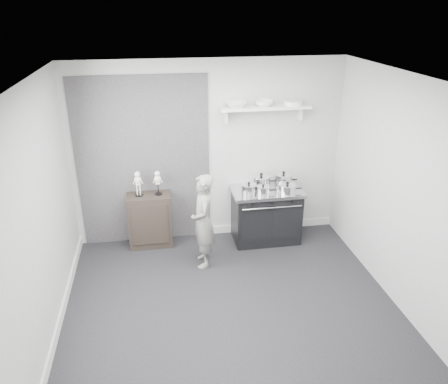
{
  "coord_description": "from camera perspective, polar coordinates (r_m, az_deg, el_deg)",
  "views": [
    {
      "loc": [
        -0.79,
        -4.28,
        3.4
      ],
      "look_at": [
        0.09,
        0.95,
        1.07
      ],
      "focal_mm": 35.0,
      "sensor_mm": 36.0,
      "label": 1
    }
  ],
  "objects": [
    {
      "name": "bowl_small",
      "position": [
        6.29,
        5.25,
        11.48
      ],
      "size": [
        0.26,
        0.26,
        0.08
      ],
      "primitive_type": "imported",
      "color": "white",
      "rests_on": "wall_shelf"
    },
    {
      "name": "pot_front_center",
      "position": [
        6.33,
        5.12,
        0.24
      ],
      "size": [
        0.28,
        0.19,
        0.16
      ],
      "color": "silver",
      "rests_on": "stove"
    },
    {
      "name": "plate_stack",
      "position": [
        6.42,
        9.02,
        11.43
      ],
      "size": [
        0.27,
        0.27,
        0.06
      ],
      "primitive_type": "cylinder",
      "color": "white",
      "rests_on": "wall_shelf"
    },
    {
      "name": "skeleton_torso",
      "position": [
        6.35,
        -8.66,
        1.42
      ],
      "size": [
        0.12,
        0.07,
        0.42
      ],
      "primitive_type": null,
      "color": "white",
      "rests_on": "side_cabinet"
    },
    {
      "name": "child",
      "position": [
        5.92,
        -2.76,
        -3.83
      ],
      "size": [
        0.33,
        0.5,
        1.33
      ],
      "primitive_type": "imported",
      "rotation": [
        0.0,
        0.0,
        -1.6
      ],
      "color": "gray",
      "rests_on": "ground"
    },
    {
      "name": "skeleton_full",
      "position": [
        6.35,
        -11.18,
        1.3
      ],
      "size": [
        0.12,
        0.08,
        0.43
      ],
      "primitive_type": null,
      "color": "white",
      "rests_on": "side_cabinet"
    },
    {
      "name": "pot_back_right",
      "position": [
        6.65,
        7.75,
        1.61
      ],
      "size": [
        0.35,
        0.26,
        0.23
      ],
      "color": "silver",
      "rests_on": "stove"
    },
    {
      "name": "pot_front_left",
      "position": [
        6.35,
        3.26,
        0.45
      ],
      "size": [
        0.31,
        0.23,
        0.17
      ],
      "color": "silver",
      "rests_on": "stove"
    },
    {
      "name": "side_cabinet",
      "position": [
        6.61,
        -9.64,
        -3.62
      ],
      "size": [
        0.63,
        0.37,
        0.82
      ],
      "primitive_type": "cube",
      "color": "black",
      "rests_on": "ground"
    },
    {
      "name": "room_shell",
      "position": [
        4.82,
        -0.49,
        2.24
      ],
      "size": [
        4.02,
        3.62,
        2.71
      ],
      "color": "beige",
      "rests_on": "ground"
    },
    {
      "name": "pot_back_left",
      "position": [
        6.58,
        4.87,
        1.43
      ],
      "size": [
        0.37,
        0.29,
        0.22
      ],
      "color": "silver",
      "rests_on": "stove"
    },
    {
      "name": "ground",
      "position": [
        5.52,
        0.76,
        -14.32
      ],
      "size": [
        4.0,
        4.0,
        0.0
      ],
      "primitive_type": "plane",
      "color": "black",
      "rests_on": "ground"
    },
    {
      "name": "bowl_large",
      "position": [
        6.21,
        1.59,
        11.36
      ],
      "size": [
        0.3,
        0.3,
        0.07
      ],
      "primitive_type": "imported",
      "color": "white",
      "rests_on": "wall_shelf"
    },
    {
      "name": "wall_shelf",
      "position": [
        6.32,
        5.38,
        10.85
      ],
      "size": [
        1.3,
        0.26,
        0.24
      ],
      "color": "white",
      "rests_on": "room_shell"
    },
    {
      "name": "pot_front_right",
      "position": [
        6.41,
        8.28,
        0.46
      ],
      "size": [
        0.35,
        0.26,
        0.18
      ],
      "color": "silver",
      "rests_on": "stove"
    },
    {
      "name": "stove",
      "position": [
        6.68,
        5.5,
        -2.95
      ],
      "size": [
        1.04,
        0.65,
        0.83
      ],
      "color": "black",
      "rests_on": "ground"
    }
  ]
}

